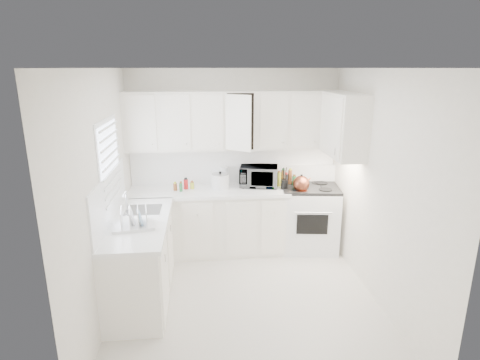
{
  "coord_description": "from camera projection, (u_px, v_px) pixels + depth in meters",
  "views": [
    {
      "loc": [
        -0.46,
        -4.01,
        2.6
      ],
      "look_at": [
        0.0,
        0.7,
        1.25
      ],
      "focal_mm": 29.44,
      "sensor_mm": 36.0,
      "label": 1
    }
  ],
  "objects": [
    {
      "name": "floor",
      "position": [
        246.0,
        299.0,
        4.59
      ],
      "size": [
        3.2,
        3.2,
        0.0
      ],
      "primitive_type": "plane",
      "color": "silver",
      "rests_on": "ground"
    },
    {
      "name": "ceiling",
      "position": [
        247.0,
        68.0,
        3.88
      ],
      "size": [
        3.2,
        3.2,
        0.0
      ],
      "primitive_type": "plane",
      "rotation": [
        3.14,
        0.0,
        0.0
      ],
      "color": "white",
      "rests_on": "ground"
    },
    {
      "name": "wall_back",
      "position": [
        234.0,
        160.0,
        5.77
      ],
      "size": [
        3.0,
        0.0,
        3.0
      ],
      "primitive_type": "plane",
      "rotation": [
        1.57,
        0.0,
        0.0
      ],
      "color": "white",
      "rests_on": "ground"
    },
    {
      "name": "wall_front",
      "position": [
        272.0,
        264.0,
        2.71
      ],
      "size": [
        3.0,
        0.0,
        3.0
      ],
      "primitive_type": "plane",
      "rotation": [
        -1.57,
        0.0,
        0.0
      ],
      "color": "white",
      "rests_on": "ground"
    },
    {
      "name": "wall_left",
      "position": [
        103.0,
        198.0,
        4.1
      ],
      "size": [
        0.0,
        3.2,
        3.2
      ],
      "primitive_type": "plane",
      "rotation": [
        1.57,
        0.0,
        1.57
      ],
      "color": "white",
      "rests_on": "ground"
    },
    {
      "name": "wall_right",
      "position": [
        380.0,
        189.0,
        4.38
      ],
      "size": [
        0.0,
        3.2,
        3.2
      ],
      "primitive_type": "plane",
      "rotation": [
        1.57,
        0.0,
        -1.57
      ],
      "color": "white",
      "rests_on": "ground"
    },
    {
      "name": "window_blinds",
      "position": [
        111.0,
        166.0,
        4.36
      ],
      "size": [
        0.06,
        0.96,
        1.06
      ],
      "primitive_type": null,
      "color": "white",
      "rests_on": "wall_left"
    },
    {
      "name": "lower_cabinets_back",
      "position": [
        209.0,
        223.0,
        5.68
      ],
      "size": [
        2.22,
        0.6,
        0.9
      ],
      "primitive_type": null,
      "color": "white",
      "rests_on": "floor"
    },
    {
      "name": "lower_cabinets_left",
      "position": [
        141.0,
        261.0,
        4.55
      ],
      "size": [
        0.6,
        1.6,
        0.9
      ],
      "primitive_type": null,
      "color": "white",
      "rests_on": "floor"
    },
    {
      "name": "countertop_back",
      "position": [
        208.0,
        191.0,
        5.54
      ],
      "size": [
        2.24,
        0.64,
        0.05
      ],
      "primitive_type": "cube",
      "color": "white",
      "rests_on": "lower_cabinets_back"
    },
    {
      "name": "countertop_left",
      "position": [
        139.0,
        223.0,
        4.42
      ],
      "size": [
        0.64,
        1.62,
        0.05
      ],
      "primitive_type": "cube",
      "color": "white",
      "rests_on": "lower_cabinets_left"
    },
    {
      "name": "backsplash_back",
      "position": [
        234.0,
        165.0,
        5.78
      ],
      "size": [
        2.98,
        0.02,
        0.55
      ],
      "primitive_type": "cube",
      "color": "white",
      "rests_on": "wall_back"
    },
    {
      "name": "backsplash_left",
      "position": [
        109.0,
        198.0,
        4.31
      ],
      "size": [
        0.02,
        1.6,
        0.55
      ],
      "primitive_type": "cube",
      "color": "white",
      "rests_on": "wall_left"
    },
    {
      "name": "upper_cabinets_back",
      "position": [
        235.0,
        149.0,
        5.55
      ],
      "size": [
        3.0,
        0.33,
        0.8
      ],
      "primitive_type": null,
      "color": "white",
      "rests_on": "wall_back"
    },
    {
      "name": "upper_cabinets_right",
      "position": [
        342.0,
        156.0,
        5.09
      ],
      "size": [
        0.33,
        0.9,
        0.8
      ],
      "primitive_type": null,
      "color": "white",
      "rests_on": "wall_right"
    },
    {
      "name": "sink",
      "position": [
        143.0,
        200.0,
        4.72
      ],
      "size": [
        0.42,
        0.38,
        0.3
      ],
      "primitive_type": null,
      "color": "gray",
      "rests_on": "countertop_left"
    },
    {
      "name": "stove",
      "position": [
        309.0,
        209.0,
        5.74
      ],
      "size": [
        0.88,
        0.75,
        1.23
      ],
      "primitive_type": null,
      "rotation": [
        0.0,
        0.0,
        -0.13
      ],
      "color": "white",
      "rests_on": "floor"
    },
    {
      "name": "tea_kettle",
      "position": [
        301.0,
        183.0,
        5.44
      ],
      "size": [
        0.34,
        0.31,
        0.26
      ],
      "primitive_type": null,
      "rotation": [
        0.0,
        0.0,
        0.28
      ],
      "color": "maroon",
      "rests_on": "stove"
    },
    {
      "name": "frying_pan",
      "position": [
        319.0,
        183.0,
        5.81
      ],
      "size": [
        0.29,
        0.42,
        0.04
      ],
      "primitive_type": null,
      "rotation": [
        0.0,
        0.0,
        -0.15
      ],
      "color": "black",
      "rests_on": "stove"
    },
    {
      "name": "microwave",
      "position": [
        259.0,
        174.0,
        5.66
      ],
      "size": [
        0.58,
        0.4,
        0.36
      ],
      "primitive_type": "imported",
      "rotation": [
        0.0,
        0.0,
        -0.2
      ],
      "color": "gray",
      "rests_on": "countertop_back"
    },
    {
      "name": "rice_cooker",
      "position": [
        220.0,
        180.0,
        5.55
      ],
      "size": [
        0.29,
        0.29,
        0.25
      ],
      "primitive_type": null,
      "rotation": [
        0.0,
        0.0,
        0.19
      ],
      "color": "white",
      "rests_on": "countertop_back"
    },
    {
      "name": "paper_towel",
      "position": [
        224.0,
        176.0,
        5.73
      ],
      "size": [
        0.12,
        0.12,
        0.27
      ],
      "primitive_type": "cylinder",
      "color": "white",
      "rests_on": "countertop_back"
    },
    {
      "name": "utensil_crock",
      "position": [
        285.0,
        178.0,
        5.52
      ],
      "size": [
        0.12,
        0.12,
        0.33
      ],
      "primitive_type": null,
      "rotation": [
        0.0,
        0.0,
        -0.12
      ],
      "color": "black",
      "rests_on": "countertop_back"
    },
    {
      "name": "dish_rack",
      "position": [
        133.0,
        217.0,
        4.2
      ],
      "size": [
        0.48,
        0.39,
        0.24
      ],
      "primitive_type": null,
      "rotation": [
        0.0,
        0.0,
        0.16
      ],
      "color": "white",
      "rests_on": "countertop_left"
    },
    {
      "name": "spice_left_0",
      "position": [
        176.0,
        184.0,
        5.59
      ],
      "size": [
        0.06,
        0.06,
        0.13
      ],
      "primitive_type": "cylinder",
      "color": "brown",
      "rests_on": "countertop_back"
    },
    {
      "name": "spice_left_1",
      "position": [
        181.0,
        185.0,
        5.52
      ],
      "size": [
        0.06,
        0.06,
        0.13
      ],
      "primitive_type": "cylinder",
      "color": "#216330",
      "rests_on": "countertop_back"
    },
    {
      "name": "spice_left_2",
      "position": [
        186.0,
        183.0,
        5.61
      ],
      "size": [
        0.06,
        0.06,
        0.13
      ],
      "primitive_type": "cylinder",
      "color": "red",
      "rests_on": "countertop_back"
    },
    {
      "name": "spice_left_3",
      "position": [
        192.0,
        185.0,
        5.53
      ],
      "size": [
        0.06,
        0.06,
        0.13
      ],
      "primitive_type": "cylinder",
      "color": "#CAD031",
      "rests_on": "countertop_back"
    },
    {
      "name": "sauce_right_0",
      "position": [
        274.0,
        178.0,
        5.76
      ],
      "size": [
        0.06,
        0.06,
        0.19
      ],
      "primitive_type": "cylinder",
      "color": "red",
      "rests_on": "countertop_back"
    },
    {
      "name": "sauce_right_1",
      "position": [
        279.0,
        179.0,
        5.71
      ],
      "size": [
        0.06,
        0.06,
        0.19
      ],
      "primitive_type": "cylinder",
      "color": "#CAD031",
      "rests_on": "countertop_back"
    },
    {
      "name": "sauce_right_2",
      "position": [
        282.0,
        178.0,
        5.77
      ],
      "size": [
        0.06,
        0.06,
        0.19
      ],
      "primitive_type": "cylinder",
      "color": "brown",
      "rests_on": "countertop_back"
    },
    {
      "name": "sauce_right_3",
      "position": [
        286.0,
        179.0,
        5.72
      ],
      "size": [
        0.06,
        0.06,
        0.19
      ],
      "primitive_type": "cylinder",
      "color": "black",
      "rests_on": "countertop_back"
    },
    {
      "name": "sauce_right_4",
      "position": [
        289.0,
        178.0,
        5.78
      ],
      "size": [
        0.06,
        0.06,
        0.19
      ],
      "primitive_type": "cylinder",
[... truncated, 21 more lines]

